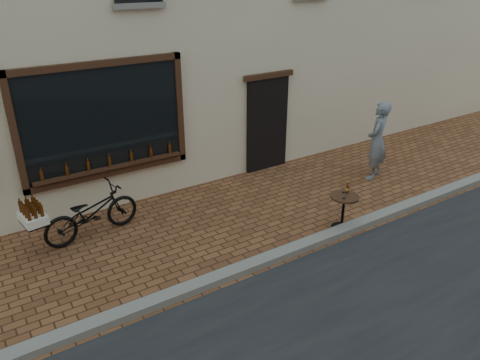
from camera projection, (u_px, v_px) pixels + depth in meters
ground at (293, 261)px, 7.86m from camera, size 90.00×90.00×0.00m
kerb at (286, 252)px, 7.99m from camera, size 90.00×0.25×0.12m
cargo_bicycle at (89, 213)px, 8.38m from camera, size 2.11×0.89×1.00m
bistro_table at (344, 205)px, 8.62m from camera, size 0.53×0.53×0.91m
pedestrian at (377, 141)px, 10.54m from camera, size 0.78×0.69×1.80m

